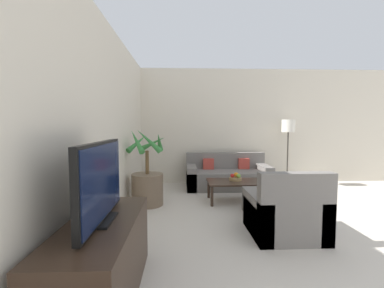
# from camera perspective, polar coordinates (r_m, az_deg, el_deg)

# --- Properties ---
(wall_back) EXTENTS (8.33, 0.06, 2.70)m
(wall_back) POSITION_cam_1_polar(r_m,az_deg,el_deg) (6.57, 19.36, 3.73)
(wall_back) COLOR beige
(wall_back) RESTS_ON ground_plane
(wall_left) EXTENTS (0.06, 8.18, 2.70)m
(wall_left) POSITION_cam_1_polar(r_m,az_deg,el_deg) (2.94, -21.61, 3.44)
(wall_left) COLOR beige
(wall_left) RESTS_ON ground_plane
(tv_console) EXTENTS (0.52, 1.37, 0.63)m
(tv_console) POSITION_cam_1_polar(r_m,az_deg,el_deg) (2.31, -19.30, -23.34)
(tv_console) COLOR #332319
(tv_console) RESTS_ON ground_plane
(television) EXTENTS (0.18, 0.95, 0.62)m
(television) POSITION_cam_1_polar(r_m,az_deg,el_deg) (2.09, -19.62, -8.02)
(television) COLOR black
(television) RESTS_ON tv_console
(potted_palm) EXTENTS (0.69, 0.68, 1.33)m
(potted_palm) POSITION_cam_1_polar(r_m,az_deg,el_deg) (4.53, -9.88, -8.45)
(potted_palm) COLOR brown
(potted_palm) RESTS_ON ground_plane
(sofa_loveseat) EXTENTS (1.80, 0.83, 0.75)m
(sofa_loveseat) POSITION_cam_1_polar(r_m,az_deg,el_deg) (5.76, 7.86, -7.08)
(sofa_loveseat) COLOR slate
(sofa_loveseat) RESTS_ON ground_plane
(floor_lamp) EXTENTS (0.29, 0.29, 1.50)m
(floor_lamp) POSITION_cam_1_polar(r_m,az_deg,el_deg) (6.19, 20.60, 2.82)
(floor_lamp) COLOR #2D2823
(floor_lamp) RESTS_ON ground_plane
(coffee_table) EXTENTS (1.10, 0.61, 0.37)m
(coffee_table) POSITION_cam_1_polar(r_m,az_deg,el_deg) (4.74, 10.21, -8.62)
(coffee_table) COLOR #38281E
(coffee_table) RESTS_ON ground_plane
(fruit_bowl) EXTENTS (0.23, 0.23, 0.05)m
(fruit_bowl) POSITION_cam_1_polar(r_m,az_deg,el_deg) (4.79, 9.63, -7.67)
(fruit_bowl) COLOR #997A4C
(fruit_bowl) RESTS_ON coffee_table
(apple_red) EXTENTS (0.07, 0.07, 0.07)m
(apple_red) POSITION_cam_1_polar(r_m,az_deg,el_deg) (4.79, 8.95, -6.94)
(apple_red) COLOR red
(apple_red) RESTS_ON fruit_bowl
(apple_green) EXTENTS (0.08, 0.08, 0.08)m
(apple_green) POSITION_cam_1_polar(r_m,az_deg,el_deg) (4.76, 10.31, -6.97)
(apple_green) COLOR olive
(apple_green) RESTS_ON fruit_bowl
(orange_fruit) EXTENTS (0.09, 0.09, 0.09)m
(orange_fruit) POSITION_cam_1_polar(r_m,az_deg,el_deg) (4.84, 9.79, -6.73)
(orange_fruit) COLOR orange
(orange_fruit) RESTS_ON fruit_bowl
(armchair) EXTENTS (0.85, 0.79, 0.85)m
(armchair) POSITION_cam_1_polar(r_m,az_deg,el_deg) (3.49, 20.08, -14.48)
(armchair) COLOR slate
(armchair) RESTS_ON ground_plane
(ottoman) EXTENTS (0.56, 0.49, 0.38)m
(ottoman) POSITION_cam_1_polar(r_m,az_deg,el_deg) (4.19, 15.60, -12.35)
(ottoman) COLOR slate
(ottoman) RESTS_ON ground_plane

